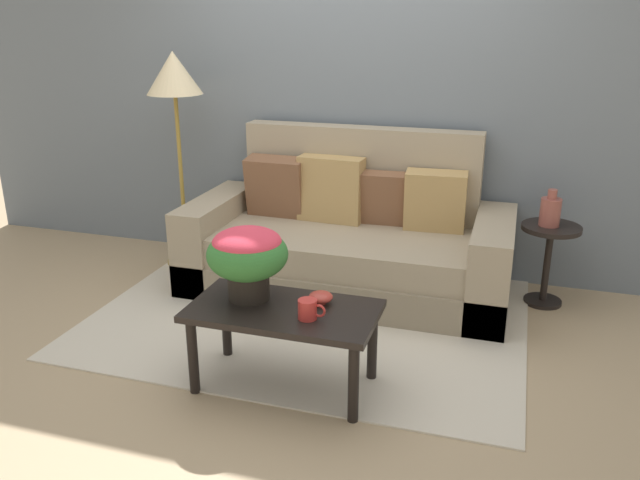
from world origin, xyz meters
name	(u,v)px	position (x,y,z in m)	size (l,w,h in m)	color
ground_plane	(302,326)	(0.00, 0.00, 0.00)	(14.00, 14.00, 0.00)	tan
wall_back	(354,65)	(0.00, 1.17, 1.47)	(6.40, 0.12, 2.94)	slate
area_rug	(309,316)	(0.00, 0.14, 0.01)	(2.64, 1.98, 0.01)	beige
couch	(348,242)	(0.11, 0.67, 0.33)	(2.16, 0.95, 1.07)	gray
coffee_table	(284,319)	(0.13, -0.66, 0.38)	(0.94, 0.50, 0.44)	black
side_table	(549,250)	(1.41, 0.79, 0.37)	(0.37, 0.37, 0.54)	black
floor_lamp	(175,86)	(-1.18, 0.73, 1.33)	(0.39, 0.39, 1.57)	olive
potted_plant	(247,254)	(-0.08, -0.60, 0.68)	(0.41, 0.41, 0.37)	black
coffee_mug	(308,309)	(0.28, -0.74, 0.49)	(0.14, 0.09, 0.10)	red
snack_bowl	(321,297)	(0.29, -0.56, 0.47)	(0.12, 0.12, 0.06)	#B2382D
table_vase	(550,211)	(1.39, 0.79, 0.63)	(0.13, 0.13, 0.24)	#934C42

